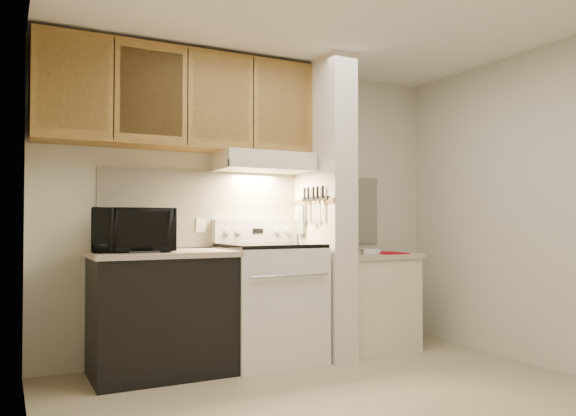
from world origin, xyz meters
TOP-DOWN VIEW (x-y plane):
  - floor at (0.00, 0.00)m, footprint 3.60×3.60m
  - ceiling at (0.00, 0.00)m, footprint 3.60×3.60m
  - wall_back at (0.00, 1.50)m, footprint 3.60×2.50m
  - wall_left at (-1.80, 0.00)m, footprint 0.02×3.00m
  - wall_right at (1.80, 0.00)m, footprint 0.02×3.00m
  - backsplash at (0.00, 1.49)m, footprint 2.60×0.02m
  - range_body at (0.00, 1.16)m, footprint 0.76×0.65m
  - oven_window at (0.00, 0.84)m, footprint 0.50×0.01m
  - oven_handle at (0.00, 0.80)m, footprint 0.65×0.02m
  - cooktop at (0.00, 1.16)m, footprint 0.74×0.64m
  - range_backguard at (0.00, 1.44)m, footprint 0.76×0.08m
  - range_display at (0.00, 1.40)m, footprint 0.10×0.01m
  - range_knob_left_outer at (-0.28, 1.40)m, footprint 0.05×0.02m
  - range_knob_left_inner at (-0.18, 1.40)m, footprint 0.05×0.02m
  - range_knob_right_inner at (0.18, 1.40)m, footprint 0.05×0.02m
  - range_knob_right_outer at (0.28, 1.40)m, footprint 0.05×0.02m
  - dishwasher_front at (-0.88, 1.17)m, footprint 1.00×0.63m
  - left_countertop at (-0.88, 1.17)m, footprint 1.04×0.67m
  - spoon_rest at (-1.06, 0.97)m, footprint 0.21×0.07m
  - teal_jar at (-1.23, 1.39)m, footprint 0.09×0.09m
  - outlet at (-0.48, 1.48)m, footprint 0.08×0.01m
  - microwave at (-1.10, 1.15)m, footprint 0.61×0.45m
  - partition_pillar at (0.51, 1.15)m, footprint 0.22×0.70m
  - pillar_trim at (0.39, 1.15)m, footprint 0.01×0.70m
  - knife_strip at (0.39, 1.10)m, footprint 0.02×0.42m
  - knife_blade_a at (0.38, 0.95)m, footprint 0.01×0.03m
  - knife_handle_a at (0.38, 0.95)m, footprint 0.02×0.02m
  - knife_blade_b at (0.38, 1.03)m, footprint 0.01×0.04m
  - knife_handle_b at (0.38, 1.03)m, footprint 0.02×0.02m
  - knife_blade_c at (0.38, 1.10)m, footprint 0.01×0.04m
  - knife_handle_c at (0.38, 1.10)m, footprint 0.02×0.02m
  - knife_blade_d at (0.38, 1.19)m, footprint 0.01×0.04m
  - knife_handle_d at (0.38, 1.19)m, footprint 0.02×0.02m
  - knife_blade_e at (0.38, 1.26)m, footprint 0.01×0.04m
  - knife_handle_e at (0.38, 1.26)m, footprint 0.02×0.02m
  - oven_mitt at (0.38, 1.32)m, footprint 0.03×0.10m
  - right_cab_base at (0.97, 1.15)m, footprint 0.70×0.60m
  - right_countertop at (0.97, 1.15)m, footprint 0.74×0.64m
  - red_folder at (1.07, 1.00)m, footprint 0.25×0.33m
  - white_box at (0.92, 1.05)m, footprint 0.17×0.15m
  - range_hood at (0.00, 1.28)m, footprint 0.78×0.44m
  - hood_lip at (0.00, 1.07)m, footprint 0.78×0.04m
  - upper_cabinets at (-0.69, 1.32)m, footprint 2.18×0.33m
  - cab_door_a at (-1.51, 1.17)m, footprint 0.46×0.01m
  - cab_gap_a at (-1.23, 1.16)m, footprint 0.01×0.01m
  - cab_door_b at (-0.96, 1.17)m, footprint 0.46×0.01m
  - cab_gap_b at (-0.69, 1.16)m, footprint 0.01×0.01m
  - cab_door_c at (-0.42, 1.17)m, footprint 0.46×0.01m
  - cab_gap_c at (-0.14, 1.16)m, footprint 0.01×0.01m
  - cab_door_d at (0.13, 1.17)m, footprint 0.46×0.01m

SIDE VIEW (x-z plane):
  - floor at x=0.00m, z-range 0.00..0.00m
  - right_cab_base at x=0.97m, z-range 0.00..0.81m
  - dishwasher_front at x=-0.88m, z-range 0.00..0.87m
  - range_body at x=0.00m, z-range 0.00..0.92m
  - oven_window at x=0.00m, z-range 0.35..0.65m
  - oven_handle at x=0.00m, z-range 0.71..0.73m
  - right_countertop at x=0.97m, z-range 0.81..0.85m
  - red_folder at x=1.07m, z-range 0.85..0.86m
  - white_box at x=0.92m, z-range 0.85..0.89m
  - left_countertop at x=-0.88m, z-range 0.87..0.91m
  - spoon_rest at x=-1.06m, z-range 0.91..0.92m
  - cooktop at x=0.00m, z-range 0.92..0.95m
  - teal_jar at x=-1.23m, z-range 0.91..1.00m
  - range_backguard at x=0.00m, z-range 0.95..1.15m
  - range_display at x=0.00m, z-range 1.03..1.07m
  - range_knob_left_outer at x=-0.28m, z-range 1.03..1.07m
  - range_knob_left_inner at x=-0.18m, z-range 1.03..1.07m
  - range_knob_right_inner at x=0.18m, z-range 1.03..1.07m
  - range_knob_right_outer at x=0.28m, z-range 1.03..1.07m
  - microwave at x=-1.10m, z-range 0.91..1.23m
  - outlet at x=-0.48m, z-range 1.04..1.16m
  - oven_mitt at x=0.38m, z-range 1.02..1.27m
  - knife_blade_c at x=0.38m, z-range 1.10..1.30m
  - knife_blade_b at x=0.38m, z-range 1.12..1.30m
  - knife_blade_e at x=0.38m, z-range 1.12..1.30m
  - knife_blade_a at x=0.38m, z-range 1.14..1.30m
  - knife_blade_d at x=0.38m, z-range 1.14..1.30m
  - backsplash at x=0.00m, z-range 0.92..1.55m
  - wall_back at x=0.00m, z-range 1.24..1.26m
  - wall_left at x=-1.80m, z-range 0.00..2.50m
  - wall_right at x=1.80m, z-range 0.00..2.50m
  - partition_pillar at x=0.51m, z-range 0.00..2.50m
  - pillar_trim at x=0.39m, z-range 1.28..1.32m
  - knife_strip at x=0.39m, z-range 1.30..1.34m
  - knife_handle_a at x=0.38m, z-range 1.32..1.42m
  - knife_handle_b at x=0.38m, z-range 1.32..1.42m
  - knife_handle_c at x=0.38m, z-range 1.32..1.42m
  - knife_handle_d at x=0.38m, z-range 1.32..1.42m
  - knife_handle_e at x=0.38m, z-range 1.32..1.42m
  - hood_lip at x=0.00m, z-range 1.55..1.61m
  - range_hood at x=0.00m, z-range 1.55..1.70m
  - upper_cabinets at x=-0.69m, z-range 1.70..2.47m
  - cab_door_a at x=-1.51m, z-range 1.77..2.40m
  - cab_gap_a at x=-1.23m, z-range 1.72..2.45m
  - cab_door_b at x=-0.96m, z-range 1.77..2.40m
  - cab_gap_b at x=-0.69m, z-range 1.72..2.45m
  - cab_door_c at x=-0.42m, z-range 1.77..2.40m
  - cab_gap_c at x=-0.14m, z-range 1.72..2.45m
  - cab_door_d at x=0.13m, z-range 1.77..2.40m
  - ceiling at x=0.00m, z-range 2.50..2.50m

